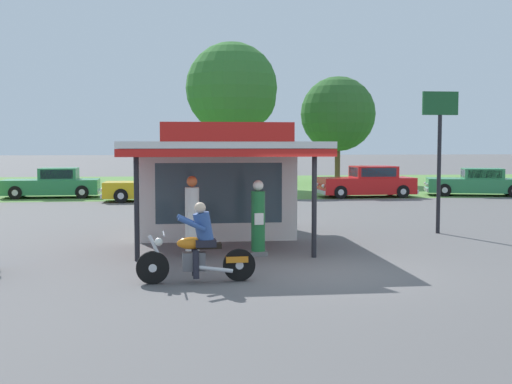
% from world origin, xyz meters
% --- Properties ---
extents(ground_plane, '(300.00, 300.00, 0.00)m').
position_xyz_m(ground_plane, '(0.00, 0.00, 0.00)').
color(ground_plane, '#5B5959').
extents(grass_verge_strip, '(120.00, 24.00, 0.01)m').
position_xyz_m(grass_verge_strip, '(0.00, 30.00, 0.00)').
color(grass_verge_strip, '#56843D').
rests_on(grass_verge_strip, ground).
extents(service_station_kiosk, '(5.07, 6.73, 3.20)m').
position_xyz_m(service_station_kiosk, '(-1.94, 5.80, 1.61)').
color(service_station_kiosk, silver).
rests_on(service_station_kiosk, ground).
extents(gas_pump_nearside, '(0.44, 0.44, 1.94)m').
position_xyz_m(gas_pump_nearside, '(-2.74, 2.25, 0.89)').
color(gas_pump_nearside, slate).
rests_on(gas_pump_nearside, ground).
extents(gas_pump_offside, '(0.44, 0.44, 1.83)m').
position_xyz_m(gas_pump_offside, '(-1.14, 2.25, 0.83)').
color(gas_pump_offside, slate).
rests_on(gas_pump_offside, ground).
extents(motorcycle_with_rider, '(2.33, 0.70, 1.58)m').
position_xyz_m(motorcycle_with_rider, '(-2.70, -0.78, 0.65)').
color(motorcycle_with_rider, black).
rests_on(motorcycle_with_rider, ground).
extents(parked_car_back_row_centre_left, '(5.62, 1.97, 1.46)m').
position_xyz_m(parked_car_back_row_centre_left, '(-3.79, 17.86, 0.66)').
color(parked_car_back_row_centre_left, gold).
rests_on(parked_car_back_row_centre_left, ground).
extents(parked_car_back_row_far_left, '(5.00, 2.12, 1.59)m').
position_xyz_m(parked_car_back_row_far_left, '(6.59, 19.05, 0.73)').
color(parked_car_back_row_far_left, red).
rests_on(parked_car_back_row_far_left, ground).
extents(parked_car_back_row_left, '(5.51, 3.20, 1.44)m').
position_xyz_m(parked_car_back_row_left, '(12.59, 19.26, 0.65)').
color(parked_car_back_row_left, '#2D844C').
rests_on(parked_car_back_row_left, ground).
extents(parked_car_back_row_far_right, '(4.94, 2.08, 1.50)m').
position_xyz_m(parked_car_back_row_far_right, '(-9.32, 20.62, 0.67)').
color(parked_car_back_row_far_right, '#2D844C').
rests_on(parked_car_back_row_far_right, ground).
extents(tree_oak_far_left, '(5.20, 5.20, 7.40)m').
position_xyz_m(tree_oak_far_left, '(8.04, 31.53, 4.73)').
color(tree_oak_far_left, brown).
rests_on(tree_oak_far_left, ground).
extents(tree_oak_far_right, '(5.70, 5.70, 9.03)m').
position_xyz_m(tree_oak_far_right, '(0.55, 27.60, 6.03)').
color(tree_oak_far_right, brown).
rests_on(tree_oak_far_right, ground).
extents(roadside_pole_sign, '(1.10, 0.12, 4.28)m').
position_xyz_m(roadside_pole_sign, '(4.77, 5.50, 2.95)').
color(roadside_pole_sign, black).
rests_on(roadside_pole_sign, ground).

